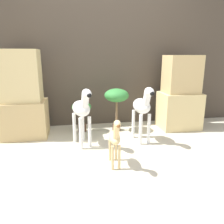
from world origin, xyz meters
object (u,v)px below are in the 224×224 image
potted_palm_back (81,110)px  potted_palm_front (117,97)px  zebra_left (82,110)px  zebra_right (143,107)px  giraffe_figurine (115,138)px

potted_palm_back → potted_palm_front: bearing=-3.7°
potted_palm_front → zebra_left: bearing=-136.1°
zebra_right → zebra_left: size_ratio=1.00×
potted_palm_front → giraffe_figurine: bearing=-101.6°
zebra_right → potted_palm_back: zebra_right is taller
potted_palm_front → potted_palm_back: bearing=176.3°
giraffe_figurine → potted_palm_back: giraffe_figurine is taller
zebra_left → giraffe_figurine: 0.69m
zebra_left → potted_palm_back: size_ratio=1.64×
zebra_right → potted_palm_back: 0.95m
zebra_right → potted_palm_front: size_ratio=1.17×
giraffe_figurine → potted_palm_back: (-0.30, 1.14, 0.03)m
zebra_right → potted_palm_back: bearing=145.3°
potted_palm_front → potted_palm_back: 0.55m
zebra_right → giraffe_figurine: (-0.47, -0.61, -0.16)m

